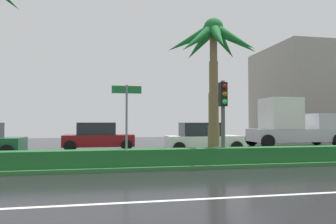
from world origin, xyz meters
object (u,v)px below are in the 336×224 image
box_truck_lead (293,125)px  car_in_traffic_third (203,138)px  traffic_signal_median_right (223,106)px  street_name_sign (127,114)px  palm_tree_centre_left (214,49)px  car_in_traffic_second (98,137)px

box_truck_lead → car_in_traffic_third: bearing=-159.1°
traffic_signal_median_right → car_in_traffic_third: traffic_signal_median_right is taller
traffic_signal_median_right → street_name_sign: (-3.85, -0.16, -0.32)m
street_name_sign → car_in_traffic_third: bearing=50.0°
car_in_traffic_third → palm_tree_centre_left: bearing=-99.5°
palm_tree_centre_left → car_in_traffic_third: palm_tree_centre_left is taller
car_in_traffic_second → traffic_signal_median_right: bearing=-57.2°
palm_tree_centre_left → car_in_traffic_third: bearing=80.5°
traffic_signal_median_right → box_truck_lead: (8.52, 8.34, -0.86)m
traffic_signal_median_right → car_in_traffic_third: (0.83, 5.42, -1.58)m
car_in_traffic_second → car_in_traffic_third: bearing=-23.3°
traffic_signal_median_right → street_name_sign: bearing=-177.6°
car_in_traffic_third → box_truck_lead: 8.26m
palm_tree_centre_left → car_in_traffic_second: size_ratio=1.48×
traffic_signal_median_right → car_in_traffic_second: bearing=122.8°
palm_tree_centre_left → traffic_signal_median_right: palm_tree_centre_left is taller
palm_tree_centre_left → street_name_sign: size_ratio=2.12×
traffic_signal_median_right → box_truck_lead: box_truck_lead is taller
box_truck_lead → palm_tree_centre_left: bearing=-141.1°
street_name_sign → palm_tree_centre_left: bearing=23.9°
car_in_traffic_second → box_truck_lead: size_ratio=0.67×
traffic_signal_median_right → car_in_traffic_third: bearing=81.3°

